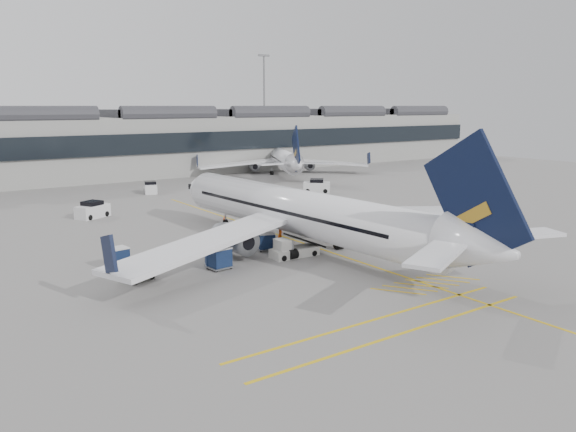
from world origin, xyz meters
TOP-DOWN VIEW (x-y plane):
  - ground at (0.00, 0.00)m, footprint 220.00×220.00m
  - terminal at (0.00, 71.93)m, footprint 200.00×20.45m
  - light_masts at (-1.67, 86.00)m, footprint 113.00×0.60m
  - apron_markings at (10.00, 10.00)m, footprint 0.25×60.00m
  - airliner_main at (8.46, 6.56)m, footprint 40.10×43.89m
  - airliner_far at (40.61, 56.90)m, footprint 31.20×34.41m
  - belt_loader at (6.33, 5.04)m, footprint 5.27×1.96m
  - baggage_cart_a at (-0.80, 6.22)m, footprint 2.02×1.84m
  - baggage_cart_b at (5.55, 8.27)m, footprint 1.87×1.68m
  - baggage_cart_c at (-0.82, 5.32)m, footprint 1.87×1.60m
  - baggage_cart_d at (-7.50, 10.34)m, footprint 1.81×1.56m
  - ramp_agent_a at (7.96, 9.50)m, footprint 0.82×0.87m
  - ramp_agent_b at (5.45, 5.62)m, footprint 0.96×0.87m
  - pushback_tug at (-7.39, 6.20)m, footprint 2.58×2.03m
  - safety_cone_nose at (9.33, 23.18)m, footprint 0.35×0.35m
  - safety_cone_engine at (17.76, 3.42)m, footprint 0.39×0.39m
  - service_van_left at (-3.06, 33.01)m, footprint 4.38×3.56m
  - service_van_mid at (9.74, 47.43)m, footprint 2.74×3.92m
  - service_van_right at (31.05, 33.57)m, footprint 4.38×4.11m

SIDE VIEW (x-z plane):
  - ground at x=0.00m, z-range 0.00..0.00m
  - apron_markings at x=10.00m, z-range 0.00..0.01m
  - safety_cone_nose at x=9.33m, z-range 0.00..0.48m
  - safety_cone_engine at x=17.76m, z-range 0.00..0.54m
  - pushback_tug at x=-7.39m, z-range -0.07..1.20m
  - belt_loader at x=6.33m, z-range -0.44..1.70m
  - ramp_agent_b at x=5.45m, z-range 0.00..1.62m
  - service_van_mid at x=9.74m, z-range -0.10..1.73m
  - baggage_cart_b at x=5.55m, z-range 0.06..1.71m
  - service_van_left at x=-3.06m, z-range -0.11..1.91m
  - service_van_right at x=31.05m, z-range -0.11..1.96m
  - baggage_cart_d at x=-7.50m, z-range 0.06..1.79m
  - baggage_cart_a at x=-0.80m, z-range 0.06..1.80m
  - baggage_cart_c at x=-0.82m, z-range 0.06..1.88m
  - ramp_agent_a at x=7.96m, z-range 0.00..1.99m
  - airliner_far at x=40.61m, z-range -2.04..7.86m
  - airliner_main at x=8.46m, z-range -2.40..9.26m
  - terminal at x=0.00m, z-range -0.06..12.34m
  - light_masts at x=-1.67m, z-range 1.77..27.22m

